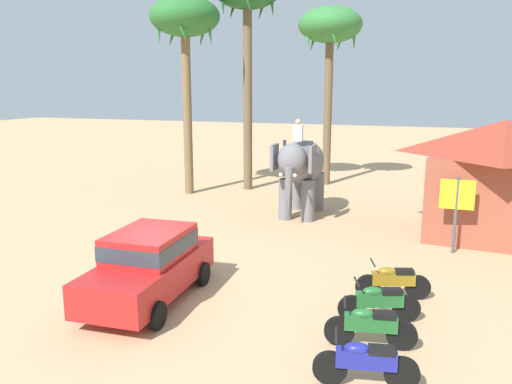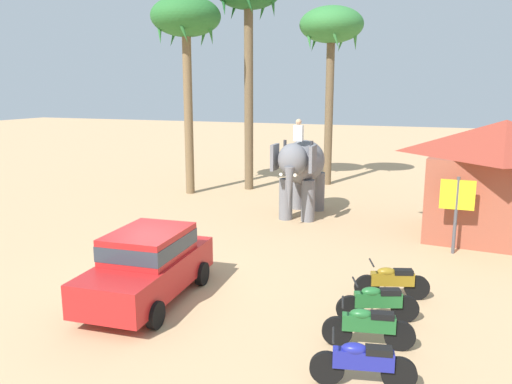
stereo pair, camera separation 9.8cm
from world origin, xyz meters
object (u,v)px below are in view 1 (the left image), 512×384
object	(u,v)px
motorcycle_fourth_in_row	(393,281)
roadside_hut	(501,176)
motorcycle_mid_row	(379,302)
elephant_with_mahout	(301,167)
car_sedan_foreground	(149,263)
palm_tree_near_hut	(330,31)
motorcycle_nearest_camera	(366,362)
motorcycle_second_in_row	(370,325)
palm_tree_left_of_road	(185,23)
signboard_yellow	(457,200)

from	to	relation	value
motorcycle_fourth_in_row	roadside_hut	bearing A→B (deg)	66.90
roadside_hut	motorcycle_mid_row	bearing A→B (deg)	-110.47
elephant_with_mahout	motorcycle_mid_row	xyz separation A→B (m)	(4.10, -8.45, -1.53)
car_sedan_foreground	roadside_hut	world-z (taller)	roadside_hut
motorcycle_fourth_in_row	palm_tree_near_hut	distance (m)	16.69
motorcycle_nearest_camera	motorcycle_second_in_row	distance (m)	1.39
motorcycle_second_in_row	motorcycle_fourth_in_row	world-z (taller)	same
motorcycle_fourth_in_row	palm_tree_left_of_road	xyz separation A→B (m)	(-10.52, 9.54, 7.43)
motorcycle_second_in_row	roadside_hut	bearing A→B (deg)	71.95
palm_tree_left_of_road	motorcycle_second_in_row	bearing A→B (deg)	-49.51
motorcycle_second_in_row	motorcycle_mid_row	xyz separation A→B (m)	(0.02, 1.21, 0.00)
signboard_yellow	car_sedan_foreground	bearing A→B (deg)	-137.35
palm_tree_near_hut	roadside_hut	size ratio (longest dim) A/B	1.69
elephant_with_mahout	motorcycle_mid_row	size ratio (longest dim) A/B	2.26
car_sedan_foreground	motorcycle_second_in_row	distance (m)	5.32
motorcycle_mid_row	roadside_hut	world-z (taller)	roadside_hut
elephant_with_mahout	motorcycle_mid_row	distance (m)	9.52
car_sedan_foreground	motorcycle_mid_row	world-z (taller)	car_sedan_foreground
motorcycle_second_in_row	signboard_yellow	size ratio (longest dim) A/B	0.74
motorcycle_mid_row	elephant_with_mahout	bearing A→B (deg)	115.91
signboard_yellow	motorcycle_fourth_in_row	bearing A→B (deg)	-108.30
motorcycle_fourth_in_row	roadside_hut	size ratio (longest dim) A/B	0.33
motorcycle_second_in_row	motorcycle_mid_row	bearing A→B (deg)	89.00
motorcycle_nearest_camera	palm_tree_near_hut	world-z (taller)	palm_tree_near_hut
motorcycle_nearest_camera	motorcycle_second_in_row	size ratio (longest dim) A/B	1.00
elephant_with_mahout	motorcycle_fourth_in_row	bearing A→B (deg)	-58.98
motorcycle_fourth_in_row	palm_tree_near_hut	bearing A→B (deg)	108.80
elephant_with_mahout	signboard_yellow	bearing A→B (deg)	-26.67
palm_tree_left_of_road	roadside_hut	xyz separation A→B (m)	(13.29, -3.05, -5.77)
roadside_hut	motorcycle_fourth_in_row	bearing A→B (deg)	-113.10
motorcycle_nearest_camera	motorcycle_mid_row	distance (m)	2.60
motorcycle_nearest_camera	elephant_with_mahout	bearing A→B (deg)	110.81
car_sedan_foreground	motorcycle_mid_row	bearing A→B (deg)	7.71
motorcycle_mid_row	palm_tree_left_of_road	world-z (taller)	palm_tree_left_of_road
elephant_with_mahout	motorcycle_second_in_row	distance (m)	10.60
elephant_with_mahout	motorcycle_mid_row	bearing A→B (deg)	-64.09
palm_tree_left_of_road	motorcycle_mid_row	bearing A→B (deg)	-46.46
motorcycle_second_in_row	palm_tree_near_hut	distance (m)	18.87
palm_tree_left_of_road	elephant_with_mahout	bearing A→B (deg)	-21.40
car_sedan_foreground	motorcycle_mid_row	xyz separation A→B (m)	(5.29, 0.72, -0.46)
motorcycle_mid_row	signboard_yellow	xyz separation A→B (m)	(1.56, 5.60, 1.22)
elephant_with_mahout	motorcycle_nearest_camera	xyz separation A→B (m)	(4.20, -11.04, -1.53)
elephant_with_mahout	motorcycle_fourth_in_row	world-z (taller)	elephant_with_mahout
motorcycle_second_in_row	signboard_yellow	world-z (taller)	signboard_yellow
motorcycle_fourth_in_row	motorcycle_mid_row	bearing A→B (deg)	-96.75
motorcycle_mid_row	palm_tree_near_hut	world-z (taller)	palm_tree_near_hut
motorcycle_fourth_in_row	motorcycle_nearest_camera	bearing A→B (deg)	-90.98
motorcycle_fourth_in_row	palm_tree_near_hut	xyz separation A→B (m)	(-4.83, 14.18, 7.36)
elephant_with_mahout	palm_tree_left_of_road	bearing A→B (deg)	158.60
motorcycle_mid_row	palm_tree_left_of_road	bearing A→B (deg)	133.54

